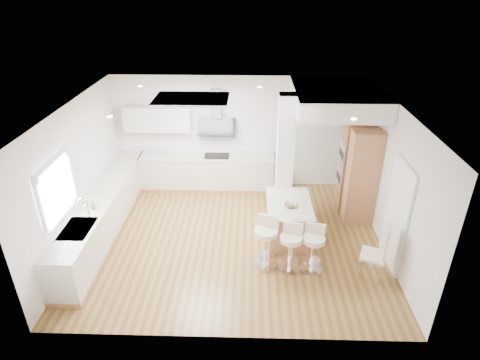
{
  "coord_description": "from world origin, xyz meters",
  "views": [
    {
      "loc": [
        0.34,
        -6.78,
        4.89
      ],
      "look_at": [
        0.12,
        0.4,
        1.18
      ],
      "focal_mm": 30.0,
      "sensor_mm": 36.0,
      "label": 1
    }
  ],
  "objects_px": {
    "bar_stool_a": "(266,240)",
    "bar_stool_b": "(291,245)",
    "bar_stool_c": "(313,246)",
    "peninsula": "(288,220)",
    "dining_chair": "(380,250)"
  },
  "relations": [
    {
      "from": "bar_stool_b",
      "to": "bar_stool_c",
      "type": "xyz_separation_m",
      "value": [
        0.4,
        0.0,
        -0.01
      ]
    },
    {
      "from": "bar_stool_a",
      "to": "bar_stool_b",
      "type": "distance_m",
      "value": 0.46
    },
    {
      "from": "bar_stool_b",
      "to": "bar_stool_c",
      "type": "bearing_deg",
      "value": 15.58
    },
    {
      "from": "bar_stool_c",
      "to": "bar_stool_a",
      "type": "bearing_deg",
      "value": -175.34
    },
    {
      "from": "peninsula",
      "to": "bar_stool_a",
      "type": "bearing_deg",
      "value": -118.83
    },
    {
      "from": "bar_stool_a",
      "to": "bar_stool_c",
      "type": "height_order",
      "value": "bar_stool_a"
    },
    {
      "from": "bar_stool_a",
      "to": "bar_stool_b",
      "type": "height_order",
      "value": "bar_stool_a"
    },
    {
      "from": "peninsula",
      "to": "bar_stool_b",
      "type": "relative_size",
      "value": 1.45
    },
    {
      "from": "bar_stool_b",
      "to": "peninsula",
      "type": "bearing_deg",
      "value": 103.44
    },
    {
      "from": "bar_stool_b",
      "to": "dining_chair",
      "type": "height_order",
      "value": "dining_chair"
    },
    {
      "from": "bar_stool_a",
      "to": "dining_chair",
      "type": "relative_size",
      "value": 0.92
    },
    {
      "from": "peninsula",
      "to": "dining_chair",
      "type": "xyz_separation_m",
      "value": [
        1.5,
        -1.2,
        0.17
      ]
    },
    {
      "from": "bar_stool_a",
      "to": "dining_chair",
      "type": "distance_m",
      "value": 2.0
    },
    {
      "from": "peninsula",
      "to": "bar_stool_c",
      "type": "distance_m",
      "value": 1.09
    },
    {
      "from": "peninsula",
      "to": "bar_stool_a",
      "type": "height_order",
      "value": "bar_stool_a"
    }
  ]
}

